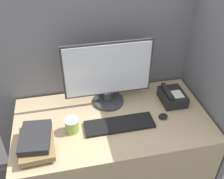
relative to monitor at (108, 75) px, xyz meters
The scene contains 9 objects.
cubicle_panel_rear 0.24m from the monitor, 92.69° to the left, with size 1.72×0.04×1.70m.
cubicle_panel_right 0.72m from the monitor, 12.99° to the right, with size 0.04×0.77×1.70m.
desk 0.64m from the monitor, 92.90° to the right, with size 1.32×0.71×0.75m.
monitor is the anchor object (origin of this frame).
keyboard 0.34m from the monitor, 85.29° to the right, with size 0.46×0.14×0.02m.
mouse 0.47m from the monitor, 37.63° to the right, with size 0.06×0.05×0.03m.
coffee_cup 0.42m from the monitor, 139.32° to the right, with size 0.09×0.09×0.10m.
book_stack 0.63m from the monitor, 145.68° to the right, with size 0.21×0.30×0.10m.
desk_telephone 0.50m from the monitor, 11.64° to the right, with size 0.16×0.20×0.12m.
Camera 1 is at (-0.28, -0.93, 1.97)m, focal length 42.00 mm.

